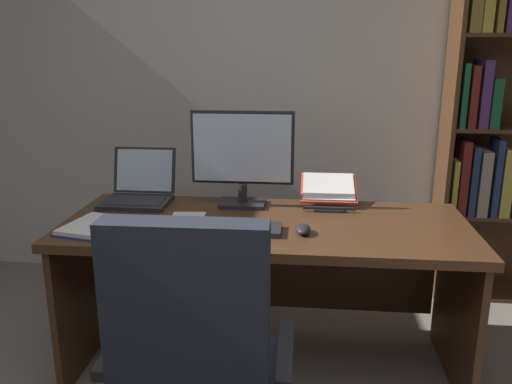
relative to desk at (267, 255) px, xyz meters
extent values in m
cube|color=beige|center=(-0.04, 1.03, 0.74)|extent=(5.01, 0.12, 2.54)
cube|color=#4C2D19|center=(0.00, -0.08, 0.17)|extent=(1.79, 0.73, 0.04)
cube|color=#4C2D19|center=(-0.86, -0.08, -0.19)|extent=(0.03, 0.67, 0.68)
cube|color=#4C2D19|center=(0.86, -0.08, -0.19)|extent=(0.03, 0.67, 0.68)
cube|color=#4C2D19|center=(0.00, 0.26, -0.16)|extent=(1.67, 0.03, 0.48)
cube|color=#4C2D19|center=(0.97, 0.81, 0.49)|extent=(0.02, 0.28, 2.05)
cube|color=#4C2D19|center=(1.39, 0.81, -0.52)|extent=(0.82, 0.26, 0.02)
cube|color=#195633|center=(1.02, 0.76, -0.35)|extent=(0.04, 0.16, 0.33)
cube|color=olive|center=(1.08, 0.79, -0.31)|extent=(0.06, 0.22, 0.41)
cube|color=gold|center=(1.13, 0.77, -0.33)|extent=(0.03, 0.18, 0.35)
cube|color=gold|center=(1.17, 0.78, -0.32)|extent=(0.03, 0.21, 0.38)
cube|color=#4C2D19|center=(1.39, 0.81, -0.01)|extent=(0.82, 0.26, 0.02)
cube|color=gold|center=(1.02, 0.79, 0.16)|extent=(0.03, 0.23, 0.32)
cube|color=maroon|center=(1.06, 0.77, 0.21)|extent=(0.05, 0.18, 0.43)
cube|color=navy|center=(1.12, 0.79, 0.20)|extent=(0.04, 0.21, 0.40)
cube|color=gray|center=(1.18, 0.78, 0.19)|extent=(0.06, 0.20, 0.38)
cube|color=navy|center=(1.24, 0.76, 0.22)|extent=(0.03, 0.17, 0.45)
cube|color=gold|center=(1.30, 0.77, 0.19)|extent=(0.06, 0.17, 0.39)
cube|color=#195633|center=(1.02, 0.78, 0.68)|extent=(0.03, 0.21, 0.35)
cube|color=maroon|center=(1.07, 0.77, 0.67)|extent=(0.04, 0.18, 0.34)
cube|color=#512D66|center=(1.13, 0.79, 0.69)|extent=(0.05, 0.22, 0.37)
cube|color=#195633|center=(1.19, 0.77, 0.64)|extent=(0.05, 0.18, 0.27)
cube|color=olive|center=(1.15, 0.78, 1.16)|extent=(0.03, 0.19, 0.30)
cube|color=#232833|center=(-0.16, -0.76, -0.15)|extent=(0.51, 0.49, 0.07)
cube|color=#232833|center=(-0.15, -0.96, 0.19)|extent=(0.48, 0.11, 0.60)
cube|color=#232326|center=(-0.44, -0.76, -0.02)|extent=(0.06, 0.38, 0.04)
cube|color=#232326|center=(0.12, -0.75, -0.02)|extent=(0.06, 0.38, 0.04)
cube|color=#232326|center=(-0.13, 0.16, 0.20)|extent=(0.22, 0.16, 0.02)
cylinder|color=#232326|center=(-0.13, 0.16, 0.26)|extent=(0.04, 0.04, 0.09)
cube|color=#232326|center=(-0.13, 0.17, 0.48)|extent=(0.49, 0.02, 0.35)
cube|color=silver|center=(-0.13, 0.15, 0.48)|extent=(0.46, 0.00, 0.32)
cube|color=#232326|center=(-0.66, 0.12, 0.20)|extent=(0.32, 0.25, 0.02)
cube|color=#2D2D30|center=(-0.66, 0.10, 0.21)|extent=(0.27, 0.14, 0.00)
cube|color=#232326|center=(-0.66, 0.28, 0.33)|extent=(0.32, 0.07, 0.23)
cube|color=silver|center=(-0.66, 0.28, 0.33)|extent=(0.29, 0.06, 0.20)
cube|color=#232326|center=(-0.13, -0.22, 0.20)|extent=(0.42, 0.15, 0.02)
ellipsoid|color=#232326|center=(0.17, -0.22, 0.21)|extent=(0.06, 0.10, 0.04)
cube|color=#232326|center=(0.28, 0.14, 0.20)|extent=(0.14, 0.12, 0.01)
cube|color=#232326|center=(0.28, 0.09, 0.21)|extent=(0.25, 0.01, 0.01)
cube|color=#DB422D|center=(0.28, 0.26, 0.26)|extent=(0.27, 0.24, 0.10)
cube|color=white|center=(0.28, 0.25, 0.27)|extent=(0.25, 0.22, 0.09)
cube|color=navy|center=(-0.72, -0.24, 0.20)|extent=(0.28, 0.32, 0.01)
cube|color=navy|center=(-0.50, -0.29, 0.20)|extent=(0.28, 0.32, 0.01)
cube|color=white|center=(-0.72, -0.24, 0.21)|extent=(0.26, 0.31, 0.02)
cube|color=white|center=(-0.50, -0.29, 0.21)|extent=(0.26, 0.31, 0.02)
cylinder|color=#B7B7BC|center=(-0.61, -0.27, 0.20)|extent=(0.07, 0.25, 0.02)
cube|color=white|center=(-0.35, -0.10, 0.20)|extent=(0.17, 0.22, 0.01)
cylinder|color=maroon|center=(-0.33, -0.10, 0.21)|extent=(0.14, 0.03, 0.01)
camera|label=1|loc=(0.18, -2.26, 0.94)|focal=36.58mm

